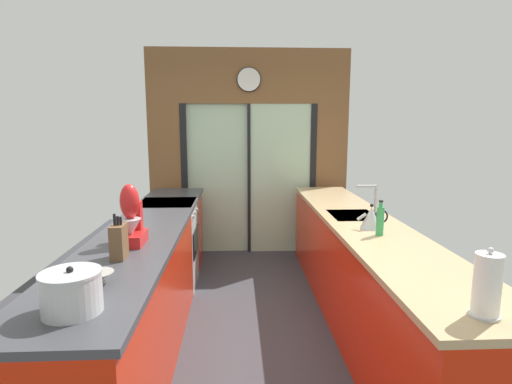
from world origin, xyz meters
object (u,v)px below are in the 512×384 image
Objects in this scene: oven_range at (168,244)px; kettle at (371,218)px; soap_bottle at (380,220)px; paper_towel_roll at (487,286)px; mixing_bowl at (98,277)px; stock_pot at (72,292)px; knife_block at (119,241)px; stand_mixer at (131,221)px.

kettle is at bearing -33.35° from oven_range.
soap_bottle is 1.29m from paper_towel_roll.
mixing_bowl is 0.33m from stock_pot.
stand_mixer is (0.00, 0.30, 0.05)m from knife_block.
stand_mixer is at bearing 90.00° from mixing_bowl.
stock_pot is at bearing -142.75° from kettle.
knife_block reaches higher than mixing_bowl.
soap_bottle is (1.78, 0.83, 0.08)m from mixing_bowl.
stand_mixer is 1.81m from kettle.
oven_range is 3.27m from paper_towel_roll.
soap_bottle is (1.80, -1.38, 0.58)m from oven_range.
kettle is 1.48m from paper_towel_roll.
knife_block reaches higher than kettle.
stand_mixer is at bearing -89.30° from oven_range.
oven_range is 2.27m from mixing_bowl.
kettle is 0.82× the size of paper_towel_roll.
mixing_bowl is 0.53× the size of paper_towel_roll.
stand_mixer reaches higher than paper_towel_roll.
knife_block is 0.91× the size of paper_towel_roll.
oven_range is at bearing 146.65° from kettle.
stand_mixer is 1.67× the size of kettle.
kettle is at bearing 10.52° from stand_mixer.
paper_towel_roll reaches higher than kettle.
soap_bottle is at bearing 25.11° from mixing_bowl.
stand_mixer reaches higher than oven_range.
paper_towel_roll reaches higher than mixing_bowl.
stand_mixer is 2.12m from paper_towel_roll.
oven_range is at bearing 90.48° from mixing_bowl.
paper_towel_roll is (0.00, -1.28, 0.02)m from soap_bottle.
oven_range is at bearing 124.01° from paper_towel_roll.
soap_bottle is 0.86× the size of paper_towel_roll.
kettle is 0.20m from soap_bottle.
soap_bottle is at bearing -37.50° from oven_range.
stand_mixer reaches higher than kettle.
paper_towel_roll is (-0.00, -1.48, 0.05)m from kettle.
stock_pot is at bearing 175.99° from paper_towel_roll.
stand_mixer is 1.61× the size of stock_pot.
stock_pot is 1.78m from paper_towel_roll.
mixing_bowl is (0.02, -2.21, 0.50)m from oven_range.
knife_block is 0.72m from stock_pot.
paper_towel_roll is (1.78, -1.15, -0.02)m from stand_mixer.
soap_bottle reaches higher than oven_range.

